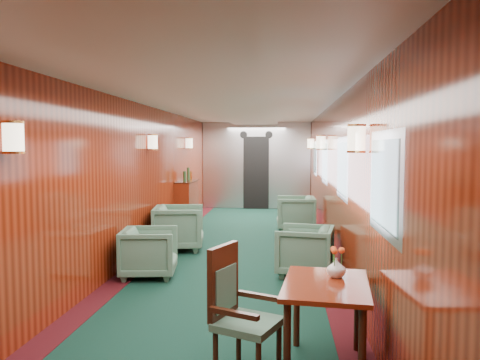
{
  "coord_description": "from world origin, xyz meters",
  "views": [
    {
      "loc": [
        0.73,
        -7.04,
        1.73
      ],
      "look_at": [
        0.0,
        0.96,
        1.15
      ],
      "focal_mm": 35.0,
      "sensor_mm": 36.0,
      "label": 1
    }
  ],
  "objects": [
    {
      "name": "armchair_left_far",
      "position": [
        -0.99,
        0.58,
        0.37
      ],
      "size": [
        0.92,
        0.9,
        0.74
      ],
      "primitive_type": "imported",
      "rotation": [
        0.0,
        0.0,
        1.71
      ],
      "color": "#1E4737",
      "rests_on": "ground"
    },
    {
      "name": "bulkhead",
      "position": [
        0.0,
        5.91,
        1.18
      ],
      "size": [
        2.98,
        0.17,
        2.39
      ],
      "color": "silver",
      "rests_on": "ground"
    },
    {
      "name": "armchair_right_far",
      "position": [
        1.01,
        2.58,
        0.35
      ],
      "size": [
        0.8,
        0.78,
        0.71
      ],
      "primitive_type": "imported",
      "rotation": [
        0.0,
        0.0,
        -1.55
      ],
      "color": "#1E4737",
      "rests_on": "ground"
    },
    {
      "name": "windows_right",
      "position": [
        1.49,
        0.25,
        1.45
      ],
      "size": [
        0.02,
        8.6,
        0.8
      ],
      "color": "#B1B3B8",
      "rests_on": "ground"
    },
    {
      "name": "side_chair",
      "position": [
        0.4,
        -3.65,
        0.54
      ],
      "size": [
        0.57,
        0.58,
        0.99
      ],
      "rotation": [
        0.0,
        0.0,
        -0.41
      ],
      "color": "#1E4737",
      "rests_on": "ground"
    },
    {
      "name": "dining_table",
      "position": [
        1.07,
        -3.48,
        0.57
      ],
      "size": [
        0.74,
        0.98,
        0.68
      ],
      "rotation": [
        0.0,
        0.0,
        -0.11
      ],
      "color": "maroon",
      "rests_on": "ground"
    },
    {
      "name": "flower_vase",
      "position": [
        1.17,
        -3.32,
        0.76
      ],
      "size": [
        0.15,
        0.15,
        0.16
      ],
      "primitive_type": "imported",
      "rotation": [
        0.0,
        0.0,
        0.0
      ],
      "color": "silver",
      "rests_on": "dining_table"
    },
    {
      "name": "armchair_left_near",
      "position": [
        -1.03,
        -1.06,
        0.33
      ],
      "size": [
        0.8,
        0.79,
        0.65
      ],
      "primitive_type": "imported",
      "rotation": [
        0.0,
        0.0,
        1.71
      ],
      "color": "#1E4737",
      "rests_on": "ground"
    },
    {
      "name": "wall_sconces",
      "position": [
        0.0,
        0.57,
        1.79
      ],
      "size": [
        2.97,
        7.97,
        0.25
      ],
      "color": "#FFEBC6",
      "rests_on": "ground"
    },
    {
      "name": "armchair_right_near",
      "position": [
        1.04,
        -0.81,
        0.33
      ],
      "size": [
        0.84,
        0.83,
        0.67
      ],
      "primitive_type": "imported",
      "rotation": [
        0.0,
        0.0,
        -1.74
      ],
      "color": "#1E4737",
      "rests_on": "ground"
    },
    {
      "name": "credenza",
      "position": [
        -1.34,
        2.89,
        0.51
      ],
      "size": [
        0.35,
        1.11,
        1.27
      ],
      "color": "maroon",
      "rests_on": "ground"
    },
    {
      "name": "room",
      "position": [
        0.0,
        0.0,
        1.63
      ],
      "size": [
        12.0,
        12.1,
        2.4
      ],
      "color": "#0D3024",
      "rests_on": "ground"
    }
  ]
}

